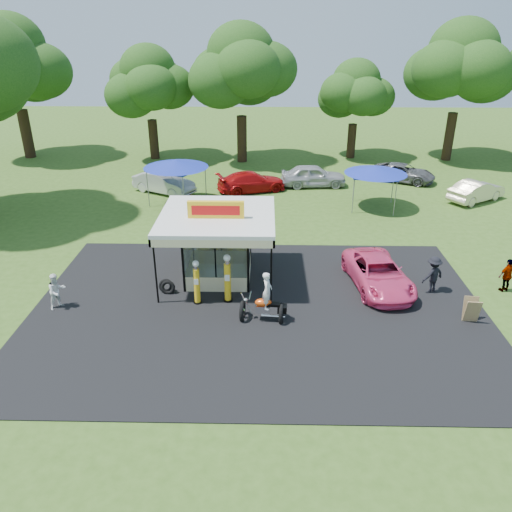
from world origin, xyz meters
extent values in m
plane|color=#35541A|center=(0.00, 0.00, 0.00)|extent=(120.00, 120.00, 0.00)
cube|color=black|center=(0.00, 2.00, 0.02)|extent=(20.00, 14.00, 0.04)
cube|color=white|center=(-2.00, 5.00, 0.03)|extent=(3.00, 3.00, 0.06)
cube|color=white|center=(-2.00, 5.00, 3.29)|extent=(5.40, 5.40, 0.18)
cube|color=yellow|center=(-2.00, 4.50, 3.78)|extent=(2.60, 0.25, 0.80)
cube|color=red|center=(-2.00, 4.37, 3.78)|extent=(2.21, 0.02, 0.45)
cylinder|color=black|center=(-4.55, 2.45, 1.60)|extent=(0.08, 0.08, 3.20)
cylinder|color=black|center=(0.55, 2.45, 1.60)|extent=(0.08, 0.08, 3.20)
cylinder|color=black|center=(-2.76, 2.48, 0.05)|extent=(0.40, 0.40, 0.09)
cylinder|color=yellow|center=(-2.76, 2.48, 0.91)|extent=(0.27, 0.27, 1.64)
cylinder|color=silver|center=(-2.76, 2.48, 1.82)|extent=(0.18, 0.18, 0.18)
sphere|color=white|center=(-2.76, 2.48, 2.00)|extent=(0.29, 0.29, 0.29)
cube|color=white|center=(-2.76, 2.32, 1.18)|extent=(0.20, 0.02, 0.27)
cylinder|color=black|center=(-1.40, 2.68, 0.05)|extent=(0.44, 0.44, 0.10)
cylinder|color=yellow|center=(-1.40, 2.68, 1.00)|extent=(0.30, 0.30, 1.79)
cylinder|color=silver|center=(-1.40, 2.68, 1.99)|extent=(0.20, 0.20, 0.20)
sphere|color=white|center=(-1.40, 2.68, 2.19)|extent=(0.32, 0.32, 0.32)
cube|color=white|center=(-1.40, 2.50, 1.30)|extent=(0.22, 0.02, 0.30)
torus|color=black|center=(-0.67, 1.22, 0.38)|extent=(0.26, 0.94, 0.93)
torus|color=black|center=(0.99, 1.07, 0.38)|extent=(0.26, 0.94, 0.93)
cube|color=silver|center=(0.21, 1.14, 0.55)|extent=(0.64, 0.36, 0.33)
ellipsoid|color=#E94D10|center=(0.21, 1.14, 0.87)|extent=(0.71, 0.40, 0.33)
cube|color=black|center=(0.60, 1.10, 0.80)|extent=(0.63, 0.34, 0.11)
cube|color=black|center=(1.02, 1.06, 0.61)|extent=(0.42, 0.41, 0.31)
cylinder|color=silver|center=(-0.51, 1.20, 0.78)|extent=(0.49, 0.11, 0.99)
cylinder|color=silver|center=(-0.34, 1.19, 1.17)|extent=(0.12, 0.67, 0.06)
sphere|color=silver|center=(-0.53, 1.20, 0.94)|extent=(0.18, 0.18, 0.18)
imported|color=white|center=(0.38, 1.12, 1.44)|extent=(0.45, 0.64, 1.66)
torus|color=black|center=(-4.25, 3.31, 0.34)|extent=(0.70, 0.35, 0.70)
torus|color=black|center=(-4.37, 3.45, 0.34)|extent=(0.69, 0.35, 0.70)
cube|color=#593819|center=(9.00, 1.06, 0.56)|extent=(0.63, 0.32, 1.10)
cube|color=#593819|center=(9.00, 1.33, 0.56)|extent=(0.63, 0.32, 1.10)
imported|color=yellow|center=(-2.00, 7.20, 0.48)|extent=(2.82, 1.13, 0.96)
imported|color=#ED4079|center=(5.67, 4.20, 0.71)|extent=(3.05, 5.41, 1.43)
imported|color=white|center=(-8.89, 1.99, 0.83)|extent=(1.01, 1.03, 1.67)
imported|color=black|center=(8.12, 3.79, 0.90)|extent=(1.34, 1.13, 1.79)
imported|color=gray|center=(11.63, 3.93, 0.83)|extent=(1.05, 0.69, 1.65)
imported|color=beige|center=(-7.28, 18.51, 0.79)|extent=(5.04, 3.78, 1.59)
imported|color=#AF0D0E|center=(-0.79, 18.97, 0.74)|extent=(5.52, 3.75, 1.48)
imported|color=#A8A7AC|center=(3.93, 20.36, 0.84)|extent=(5.08, 2.36, 1.68)
imported|color=#575759|center=(11.16, 21.85, 0.69)|extent=(5.47, 4.24, 1.38)
imported|color=beige|center=(15.17, 17.11, 0.74)|extent=(4.63, 3.81, 1.49)
cylinder|color=gray|center=(-7.30, 17.64, 1.23)|extent=(0.06, 0.06, 2.46)
cylinder|color=gray|center=(-4.43, 17.64, 1.23)|extent=(0.06, 0.06, 2.46)
cylinder|color=gray|center=(-7.30, 14.77, 1.23)|extent=(0.06, 0.06, 2.46)
cylinder|color=gray|center=(-4.43, 14.77, 1.23)|extent=(0.06, 0.06, 2.46)
cube|color=#182AA1|center=(-5.86, 16.21, 2.52)|extent=(3.07, 3.07, 0.12)
cone|color=#182AA1|center=(-5.86, 16.21, 2.83)|extent=(4.42, 4.42, 0.51)
cylinder|color=gray|center=(6.25, 16.88, 1.15)|extent=(0.06, 0.06, 2.30)
cylinder|color=gray|center=(8.93, 16.88, 1.15)|extent=(0.06, 0.06, 2.30)
cylinder|color=gray|center=(6.25, 14.20, 1.15)|extent=(0.06, 0.06, 2.30)
cylinder|color=gray|center=(8.93, 14.20, 1.15)|extent=(0.06, 0.06, 2.30)
cube|color=#182AA1|center=(7.59, 15.54, 2.36)|extent=(2.88, 2.88, 0.12)
cone|color=#182AA1|center=(7.59, 15.54, 2.66)|extent=(4.14, 4.14, 0.48)
cylinder|color=black|center=(-21.92, 29.02, 2.18)|extent=(0.98, 0.98, 4.35)
ellipsoid|color=#194413|center=(-21.92, 29.02, 7.78)|extent=(10.29, 10.29, 8.82)
cylinder|color=black|center=(-10.08, 28.82, 1.76)|extent=(0.83, 0.83, 3.52)
ellipsoid|color=#194413|center=(-10.08, 28.82, 6.25)|extent=(8.18, 8.18, 7.01)
cylinder|color=black|center=(-1.91, 27.86, 2.03)|extent=(0.87, 0.87, 4.06)
ellipsoid|color=#194413|center=(-1.91, 27.86, 7.30)|extent=(9.74, 9.74, 8.35)
cylinder|color=black|center=(8.19, 29.52, 1.54)|extent=(0.77, 0.77, 3.09)
ellipsoid|color=#194413|center=(8.19, 29.52, 5.49)|extent=(7.20, 7.20, 6.17)
cylinder|color=black|center=(16.89, 28.86, 2.12)|extent=(0.85, 0.85, 4.24)
ellipsoid|color=#194413|center=(16.89, 28.86, 7.54)|extent=(9.89, 9.89, 8.48)
camera|label=1|loc=(0.29, -17.02, 11.59)|focal=35.00mm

